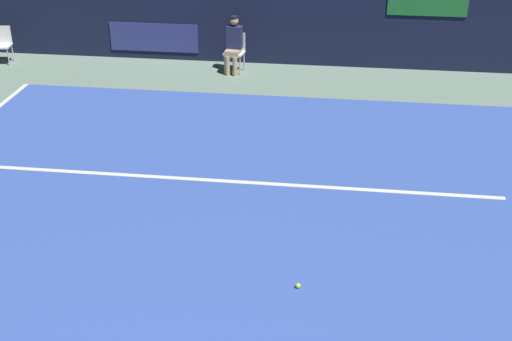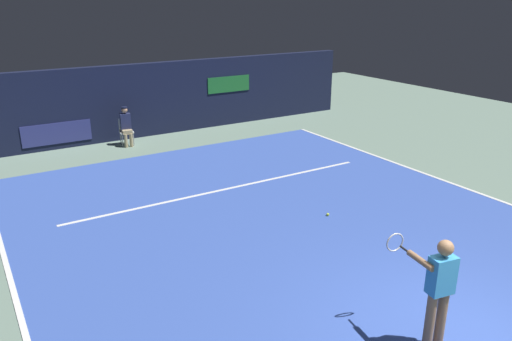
{
  "view_description": "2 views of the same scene",
  "coord_description": "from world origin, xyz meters",
  "views": [
    {
      "loc": [
        1.57,
        -2.55,
        5.36
      ],
      "look_at": [
        0.45,
        6.06,
        0.85
      ],
      "focal_mm": 48.0,
      "sensor_mm": 36.0,
      "label": 1
    },
    {
      "loc": [
        -5.72,
        -3.54,
        4.82
      ],
      "look_at": [
        0.33,
        6.29,
        0.75
      ],
      "focal_mm": 34.83,
      "sensor_mm": 36.0,
      "label": 2
    }
  ],
  "objects": [
    {
      "name": "back_wall",
      "position": [
        -0.0,
        13.52,
        1.3
      ],
      "size": [
        17.24,
        0.33,
        2.6
      ],
      "color": "#141933",
      "rests_on": "ground"
    },
    {
      "name": "tennis_player",
      "position": [
        -0.42,
        0.21,
        0.99
      ],
      "size": [
        0.51,
        1.0,
        1.73
      ],
      "color": "#8C6647",
      "rests_on": "ground"
    },
    {
      "name": "tennis_ball",
      "position": [
        1.19,
        4.51,
        0.05
      ],
      "size": [
        0.07,
        0.07,
        0.07
      ],
      "primitive_type": "sphere",
      "color": "#CCE033",
      "rests_on": "court_surface"
    },
    {
      "name": "ground_plane",
      "position": [
        0.0,
        5.09,
        0.0
      ],
      "size": [
        33.81,
        33.81,
        0.0
      ],
      "primitive_type": "plane",
      "color": "slate"
    },
    {
      "name": "line_sideline_left",
      "position": [
        5.42,
        5.09,
        0.01
      ],
      "size": [
        0.1,
        12.19,
        0.01
      ],
      "primitive_type": "cube",
      "color": "white",
      "rests_on": "court_surface"
    },
    {
      "name": "line_service",
      "position": [
        0.0,
        7.23,
        0.01
      ],
      "size": [
        8.53,
        0.1,
        0.01
      ],
      "primitive_type": "cube",
      "color": "white",
      "rests_on": "court_surface"
    },
    {
      "name": "line_sideline_right",
      "position": [
        -5.42,
        5.09,
        0.01
      ],
      "size": [
        0.1,
        12.19,
        0.01
      ],
      "primitive_type": "cube",
      "color": "white",
      "rests_on": "court_surface"
    },
    {
      "name": "court_surface",
      "position": [
        0.0,
        5.09,
        0.01
      ],
      "size": [
        10.93,
        12.19,
        0.01
      ],
      "primitive_type": "cube",
      "color": "#3856B2",
      "rests_on": "ground"
    },
    {
      "name": "line_judge_on_chair",
      "position": [
        -0.92,
        12.64,
        0.69
      ],
      "size": [
        0.49,
        0.56,
        1.32
      ],
      "color": "white",
      "rests_on": "ground"
    }
  ]
}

